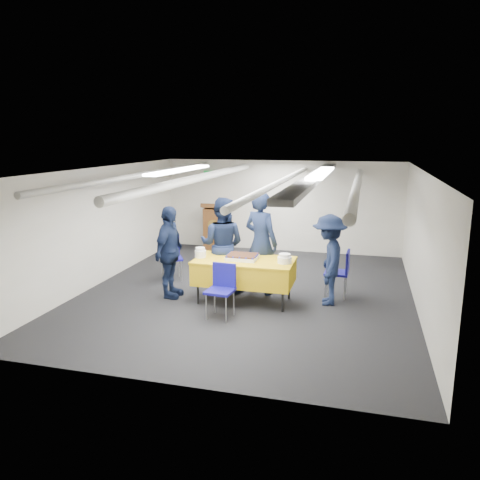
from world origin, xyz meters
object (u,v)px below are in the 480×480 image
sailor_a (261,243)px  sailor_b (222,245)px  chair_left (171,254)px  chair_near (222,285)px  podium (216,227)px  sailor_d (329,260)px  sailor_c (169,252)px  chair_right (341,269)px  sheet_cake (242,257)px  serving_table (244,271)px

sailor_a → sailor_b: size_ratio=1.07×
chair_left → sailor_a: 2.05m
chair_near → podium: bearing=109.0°
sailor_b → sailor_d: sailor_b is taller
sailor_b → sailor_c: size_ratio=1.07×
chair_near → chair_right: size_ratio=1.00×
podium → chair_right: size_ratio=1.44×
sailor_a → sailor_b: sailor_a is taller
sheet_cake → serving_table: bearing=3.4°
podium → sheet_cake: bearing=-65.3°
chair_right → sailor_c: 3.13m
podium → chair_near: podium is taller
podium → chair_left: bearing=-93.1°
chair_near → sailor_d: 1.94m
chair_right → sailor_b: size_ratio=0.49×
serving_table → chair_left: chair_left is taller
chair_right → sailor_b: (-2.20, -0.21, 0.36)m
sailor_d → sailor_a: bearing=-108.2°
sheet_cake → sailor_a: size_ratio=0.28×
serving_table → sailor_c: 1.40m
chair_left → sailor_c: (0.43, -1.05, 0.31)m
serving_table → podium: bearing=115.2°
chair_left → sailor_a: size_ratio=0.45×
serving_table → chair_right: size_ratio=2.00×
sheet_cake → sailor_a: bearing=69.8°
chair_near → sailor_d: bearing=32.8°
sheet_cake → chair_near: (-0.14, -0.76, -0.28)m
sailor_a → sheet_cake: bearing=94.2°
serving_table → podium: 3.90m
chair_left → sailor_d: 3.32m
serving_table → chair_left: bearing=152.5°
sheet_cake → chair_left: chair_left is taller
chair_left → sailor_b: size_ratio=0.49×
serving_table → sailor_b: (-0.56, 0.48, 0.34)m
podium → sailor_c: (0.29, -3.64, 0.22)m
serving_table → sailor_d: (1.44, 0.27, 0.23)m
chair_right → serving_table: bearing=-157.2°
serving_table → sailor_b: size_ratio=0.97×
chair_near → chair_right: (1.82, 1.45, 0.00)m
sailor_b → sailor_c: sailor_b is taller
sailor_c → sailor_d: bearing=-81.3°
chair_near → chair_left: 2.36m
podium → sailor_d: bearing=-46.5°
chair_right → sailor_b: 2.24m
sailor_a → chair_near: bearing=99.8°
sheet_cake → sailor_c: (-1.33, -0.10, 0.02)m
sailor_c → serving_table: bearing=-84.5°
sailor_b → chair_left: bearing=-19.6°
serving_table → chair_right: chair_right is taller
chair_right → sailor_b: bearing=-174.6°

